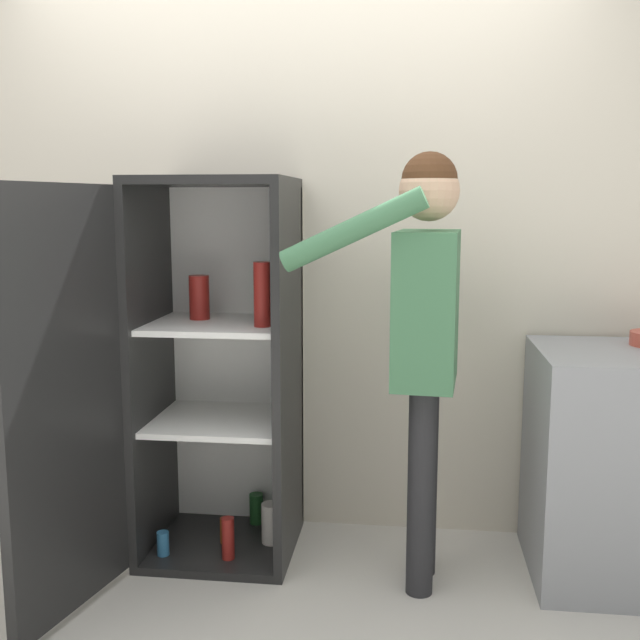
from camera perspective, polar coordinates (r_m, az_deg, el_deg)
name	(u,v)px	position (r m, az deg, el deg)	size (l,w,h in m)	color
ground_plane	(250,635)	(2.83, -5.33, -22.78)	(12.00, 12.00, 0.00)	beige
wall_back	(293,250)	(3.38, -2.06, 5.37)	(7.00, 0.06, 2.55)	beige
refrigerator	(192,375)	(3.11, -9.72, -4.17)	(0.80, 1.19, 1.59)	black
person	(424,313)	(2.82, 7.94, 0.50)	(0.66, 0.53, 1.67)	#262628
counter	(618,465)	(3.23, 21.72, -10.21)	(0.65, 0.64, 0.92)	gray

